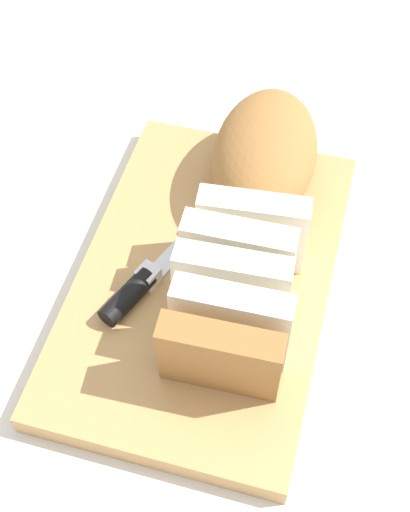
# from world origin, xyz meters

# --- Properties ---
(ground_plane) EXTENTS (3.00, 3.00, 0.00)m
(ground_plane) POSITION_xyz_m (0.00, 0.00, 0.00)
(ground_plane) COLOR silver
(cutting_board) EXTENTS (0.39, 0.25, 0.03)m
(cutting_board) POSITION_xyz_m (0.00, 0.00, 0.01)
(cutting_board) COLOR tan
(cutting_board) RESTS_ON ground_plane
(bread_loaf) EXTENTS (0.35, 0.13, 0.09)m
(bread_loaf) POSITION_xyz_m (-0.06, 0.03, 0.07)
(bread_loaf) COLOR #996633
(bread_loaf) RESTS_ON cutting_board
(bread_knife) EXTENTS (0.27, 0.12, 0.02)m
(bread_knife) POSITION_xyz_m (0.02, -0.05, 0.03)
(bread_knife) COLOR silver
(bread_knife) RESTS_ON cutting_board
(crumb_near_knife) EXTENTS (0.01, 0.01, 0.01)m
(crumb_near_knife) POSITION_xyz_m (-0.04, -0.04, 0.03)
(crumb_near_knife) COLOR #996633
(crumb_near_knife) RESTS_ON cutting_board
(crumb_near_loaf) EXTENTS (0.01, 0.01, 0.01)m
(crumb_near_loaf) POSITION_xyz_m (-0.06, 0.02, 0.03)
(crumb_near_loaf) COLOR #996633
(crumb_near_loaf) RESTS_ON cutting_board
(crumb_stray_left) EXTENTS (0.00, 0.00, 0.00)m
(crumb_stray_left) POSITION_xyz_m (-0.00, -0.02, 0.03)
(crumb_stray_left) COLOR #996633
(crumb_stray_left) RESTS_ON cutting_board
(crumb_stray_right) EXTENTS (0.01, 0.01, 0.01)m
(crumb_stray_right) POSITION_xyz_m (-0.02, 0.03, 0.03)
(crumb_stray_right) COLOR #996633
(crumb_stray_right) RESTS_ON cutting_board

